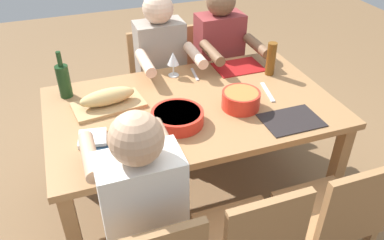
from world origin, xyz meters
name	(u,v)px	position (x,y,z in m)	size (l,w,h in m)	color
ground_plane	(192,195)	(0.00, 0.00, 0.00)	(8.00, 8.00, 0.00)	brown
dining_table	(192,116)	(0.00, 0.00, 0.66)	(1.67, 1.00, 0.74)	#9E7044
chair_far_right	(211,71)	(0.46, 0.82, 0.48)	(0.40, 0.40, 0.85)	#9E7044
diner_far_right	(221,56)	(0.46, 0.64, 0.70)	(0.41, 0.53, 1.20)	#2D2D38
diner_near_left	(142,206)	(-0.46, -0.64, 0.70)	(0.41, 0.53, 1.20)	#2D2D38
chair_far_center	(157,80)	(0.00, 0.82, 0.48)	(0.40, 0.40, 0.85)	#9E7044
diner_far_center	(162,65)	(0.00, 0.64, 0.70)	(0.41, 0.53, 1.20)	#2D2D38
chair_near_right	(336,216)	(0.46, -0.82, 0.48)	(0.40, 0.40, 0.85)	#9E7044
serving_bowl_fruit	(241,99)	(0.25, -0.12, 0.80)	(0.22, 0.22, 0.10)	red
serving_bowl_greens	(177,117)	(-0.14, -0.15, 0.78)	(0.29, 0.29, 0.07)	red
cutting_board	(109,105)	(-0.46, 0.14, 0.75)	(0.40, 0.22, 0.02)	tan
bread_loaf	(107,97)	(-0.46, 0.14, 0.81)	(0.32, 0.11, 0.09)	tan
wine_bottle	(64,80)	(-0.68, 0.34, 0.85)	(0.08, 0.08, 0.29)	#193819
beer_bottle	(271,59)	(0.61, 0.19, 0.85)	(0.06, 0.06, 0.22)	brown
wine_glass	(173,60)	(0.01, 0.38, 0.86)	(0.08, 0.08, 0.17)	silver
placemat_far_right	(238,67)	(0.46, 0.34, 0.74)	(0.32, 0.23, 0.01)	maroon
placemat_near_left	(127,156)	(-0.46, -0.34, 0.74)	(0.32, 0.23, 0.01)	#142333
fork_far_center	(195,74)	(0.14, 0.34, 0.74)	(0.02, 0.17, 0.01)	silver
placemat_near_right	(291,120)	(0.46, -0.34, 0.74)	(0.32, 0.23, 0.01)	black
carving_knife	(267,92)	(0.48, -0.03, 0.74)	(0.23, 0.02, 0.01)	silver
napkin_stack	(93,138)	(-0.59, -0.15, 0.75)	(0.14, 0.14, 0.02)	white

